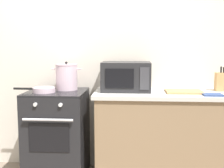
{
  "coord_description": "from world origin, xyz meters",
  "views": [
    {
      "loc": [
        0.44,
        -2.36,
        1.39
      ],
      "look_at": [
        0.23,
        0.6,
        1.0
      ],
      "focal_mm": 47.28,
      "sensor_mm": 36.0,
      "label": 1
    }
  ],
  "objects_px": {
    "microwave": "(126,76)",
    "cutting_board": "(184,92)",
    "frying_pan": "(43,90)",
    "knife_block": "(222,82)",
    "stove": "(57,134)",
    "stock_pot": "(67,77)",
    "oven_mitt": "(213,95)"
  },
  "relations": [
    {
      "from": "microwave",
      "to": "knife_block",
      "type": "relative_size",
      "value": 1.97
    },
    {
      "from": "stove",
      "to": "frying_pan",
      "type": "distance_m",
      "value": 0.5
    },
    {
      "from": "stock_pot",
      "to": "oven_mitt",
      "type": "distance_m",
      "value": 1.49
    },
    {
      "from": "stove",
      "to": "stock_pot",
      "type": "bearing_deg",
      "value": 51.23
    },
    {
      "from": "stove",
      "to": "cutting_board",
      "type": "bearing_deg",
      "value": 0.05
    },
    {
      "from": "frying_pan",
      "to": "microwave",
      "type": "bearing_deg",
      "value": 10.92
    },
    {
      "from": "microwave",
      "to": "cutting_board",
      "type": "relative_size",
      "value": 1.39
    },
    {
      "from": "frying_pan",
      "to": "microwave",
      "type": "relative_size",
      "value": 0.85
    },
    {
      "from": "microwave",
      "to": "oven_mitt",
      "type": "distance_m",
      "value": 0.87
    },
    {
      "from": "stove",
      "to": "knife_block",
      "type": "bearing_deg",
      "value": 4.72
    },
    {
      "from": "oven_mitt",
      "to": "stock_pot",
      "type": "bearing_deg",
      "value": 169.61
    },
    {
      "from": "cutting_board",
      "to": "stove",
      "type": "bearing_deg",
      "value": -179.95
    },
    {
      "from": "oven_mitt",
      "to": "microwave",
      "type": "bearing_deg",
      "value": 163.87
    },
    {
      "from": "cutting_board",
      "to": "stock_pot",
      "type": "bearing_deg",
      "value": 174.98
    },
    {
      "from": "cutting_board",
      "to": "microwave",
      "type": "bearing_deg",
      "value": 172.38
    },
    {
      "from": "microwave",
      "to": "knife_block",
      "type": "bearing_deg",
      "value": 3.58
    },
    {
      "from": "frying_pan",
      "to": "knife_block",
      "type": "bearing_deg",
      "value": 6.95
    },
    {
      "from": "stock_pot",
      "to": "knife_block",
      "type": "xyz_separation_m",
      "value": [
        1.62,
        0.03,
        -0.04
      ]
    },
    {
      "from": "cutting_board",
      "to": "knife_block",
      "type": "distance_m",
      "value": 0.44
    },
    {
      "from": "knife_block",
      "to": "microwave",
      "type": "bearing_deg",
      "value": -176.42
    },
    {
      "from": "stove",
      "to": "stock_pot",
      "type": "xyz_separation_m",
      "value": [
        0.09,
        0.11,
        0.6
      ]
    },
    {
      "from": "stove",
      "to": "knife_block",
      "type": "xyz_separation_m",
      "value": [
        1.71,
        0.14,
        0.56
      ]
    },
    {
      "from": "knife_block",
      "to": "oven_mitt",
      "type": "relative_size",
      "value": 1.41
    },
    {
      "from": "frying_pan",
      "to": "oven_mitt",
      "type": "distance_m",
      "value": 1.66
    },
    {
      "from": "stock_pot",
      "to": "microwave",
      "type": "height_order",
      "value": "stock_pot"
    },
    {
      "from": "microwave",
      "to": "cutting_board",
      "type": "distance_m",
      "value": 0.6
    },
    {
      "from": "frying_pan",
      "to": "knife_block",
      "type": "relative_size",
      "value": 1.68
    },
    {
      "from": "stove",
      "to": "microwave",
      "type": "distance_m",
      "value": 0.95
    },
    {
      "from": "knife_block",
      "to": "frying_pan",
      "type": "bearing_deg",
      "value": -173.05
    },
    {
      "from": "stock_pot",
      "to": "microwave",
      "type": "distance_m",
      "value": 0.63
    },
    {
      "from": "frying_pan",
      "to": "oven_mitt",
      "type": "bearing_deg",
      "value": -2.69
    },
    {
      "from": "microwave",
      "to": "stove",
      "type": "bearing_deg",
      "value": -173.72
    }
  ]
}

